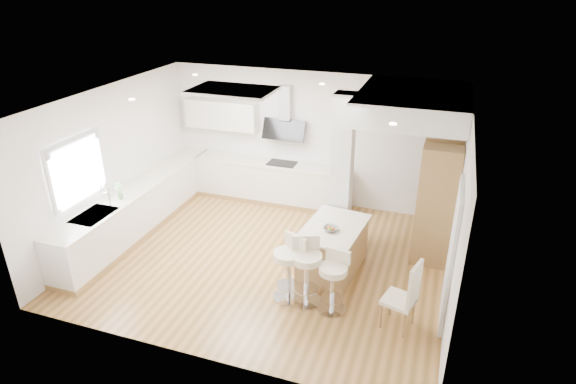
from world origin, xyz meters
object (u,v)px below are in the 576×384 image
at_px(peninsula, 333,248).
at_px(bar_stool_c, 333,279).
at_px(bar_stool_a, 289,265).
at_px(dining_chair, 407,294).
at_px(bar_stool_b, 307,268).

relative_size(peninsula, bar_stool_c, 1.49).
bearing_deg(bar_stool_c, bar_stool_a, -175.33).
bearing_deg(dining_chair, bar_stool_a, -169.51).
height_order(bar_stool_b, dining_chair, dining_chair).
bearing_deg(bar_stool_c, dining_chair, 5.67).
bearing_deg(bar_stool_c, bar_stool_b, -179.04).
xyz_separation_m(bar_stool_b, dining_chair, (1.48, -0.16, -0.01)).
xyz_separation_m(peninsula, bar_stool_a, (-0.44, -0.95, 0.17)).
relative_size(peninsula, bar_stool_a, 1.39).
distance_m(bar_stool_a, bar_stool_c, 0.71).
height_order(bar_stool_c, dining_chair, dining_chair).
bearing_deg(dining_chair, bar_stool_b, -170.49).
distance_m(bar_stool_b, dining_chair, 1.48).
bearing_deg(bar_stool_a, dining_chair, 18.80).
bearing_deg(bar_stool_b, dining_chair, -28.19).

